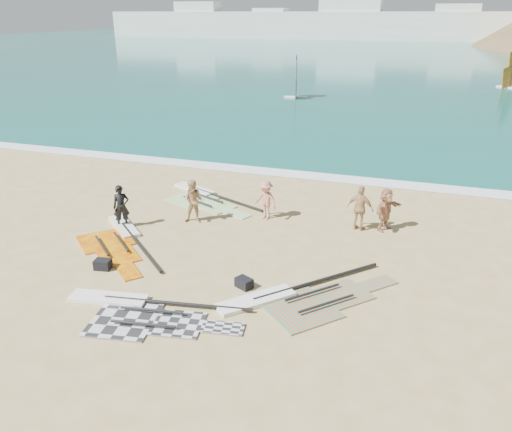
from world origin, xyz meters
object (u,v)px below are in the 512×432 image
(gear_bag_near, at_px, (103,264))
(beachgoer_back, at_px, (360,208))
(rig_grey, at_px, (138,311))
(rig_orange, at_px, (298,298))
(gear_bag_far, at_px, (244,283))
(person_wetsuit, at_px, (121,207))
(rig_green, at_px, (203,197))
(beachgoer_right, at_px, (386,210))
(beachgoer_mid, at_px, (266,200))
(beachgoer_left, at_px, (194,202))
(rig_red, at_px, (120,239))

(gear_bag_near, distance_m, beachgoer_back, 9.57)
(rig_grey, distance_m, rig_orange, 4.60)
(gear_bag_far, relative_size, person_wetsuit, 0.30)
(rig_green, bearing_deg, person_wetsuit, -88.17)
(beachgoer_back, height_order, beachgoer_right, beachgoer_back)
(rig_grey, distance_m, beachgoer_back, 9.33)
(gear_bag_far, bearing_deg, person_wetsuit, 154.97)
(beachgoer_mid, bearing_deg, person_wetsuit, -131.15)
(rig_orange, height_order, person_wetsuit, person_wetsuit)
(rig_grey, height_order, beachgoer_mid, beachgoer_mid)
(gear_bag_far, xyz_separation_m, beachgoer_mid, (-1.05, 5.47, 0.65))
(rig_grey, height_order, beachgoer_right, beachgoer_right)
(rig_green, relative_size, beachgoer_back, 2.89)
(rig_grey, xyz_separation_m, beachgoer_back, (5.08, 7.78, 0.84))
(gear_bag_near, height_order, person_wetsuit, person_wetsuit)
(gear_bag_far, height_order, beachgoer_right, beachgoer_right)
(rig_orange, distance_m, gear_bag_far, 1.75)
(gear_bag_near, distance_m, person_wetsuit, 3.50)
(beachgoer_back, bearing_deg, gear_bag_far, 76.76)
(person_wetsuit, height_order, beachgoer_left, beachgoer_left)
(gear_bag_far, bearing_deg, beachgoer_mid, 100.85)
(gear_bag_near, bearing_deg, beachgoer_mid, 57.36)
(rig_red, height_order, beachgoer_mid, beachgoer_mid)
(rig_red, xyz_separation_m, beachgoer_mid, (4.45, 3.76, 0.75))
(rig_orange, relative_size, beachgoer_mid, 3.06)
(person_wetsuit, bearing_deg, rig_red, -99.04)
(rig_green, xyz_separation_m, beachgoer_mid, (3.41, -1.38, 0.75))
(beachgoer_mid, bearing_deg, rig_orange, -42.70)
(rig_red, height_order, gear_bag_near, gear_bag_near)
(rig_grey, relative_size, beachgoer_back, 3.09)
(beachgoer_back, xyz_separation_m, beachgoer_right, (0.93, 0.32, -0.05))
(person_wetsuit, distance_m, beachgoer_mid, 5.66)
(rig_orange, xyz_separation_m, beachgoer_back, (0.98, 5.70, 0.84))
(beachgoer_back, bearing_deg, rig_grey, 69.74)
(rig_grey, bearing_deg, beachgoer_left, 91.50)
(rig_orange, xyz_separation_m, rig_red, (-7.23, 1.88, -0.00))
(rig_grey, xyz_separation_m, gear_bag_far, (2.37, 2.25, 0.10))
(rig_grey, relative_size, rig_green, 1.07)
(rig_green, xyz_separation_m, beachgoer_left, (0.84, -2.66, 0.83))
(beachgoer_back, relative_size, beachgoer_right, 1.06)
(beachgoer_right, bearing_deg, rig_orange, -169.31)
(beachgoer_left, bearing_deg, gear_bag_near, -119.00)
(beachgoer_left, bearing_deg, rig_orange, -53.84)
(rig_red, relative_size, beachgoer_right, 2.82)
(rig_grey, distance_m, rig_red, 5.04)
(rig_red, relative_size, gear_bag_near, 9.06)
(rig_red, bearing_deg, beachgoer_mid, 82.24)
(gear_bag_near, bearing_deg, beachgoer_left, 75.68)
(rig_grey, xyz_separation_m, rig_green, (-2.09, 9.10, 0.00))
(rig_green, height_order, beachgoer_back, beachgoer_back)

